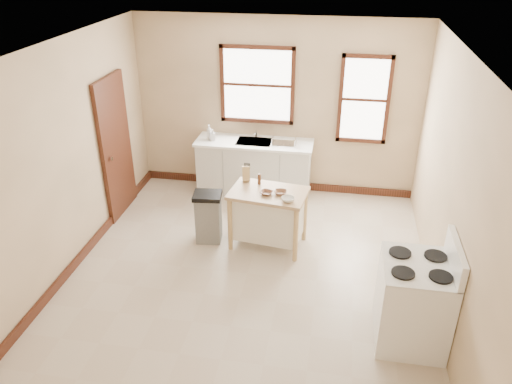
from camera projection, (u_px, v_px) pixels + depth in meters
floor at (247, 273)px, 6.35m from camera, size 5.00×5.00×0.00m
ceiling at (245, 50)px, 5.05m from camera, size 5.00×5.00×0.00m
wall_back at (276, 107)px, 7.89m from camera, size 4.50×0.04×2.80m
wall_left at (64, 161)px, 6.04m from camera, size 0.04×5.00×2.80m
wall_right at (452, 190)px, 5.36m from camera, size 0.04×5.00×2.80m
window_main at (257, 85)px, 7.75m from camera, size 1.17×0.06×1.22m
window_side at (364, 100)px, 7.57m from camera, size 0.77×0.06×1.37m
door_left at (116, 147)px, 7.33m from camera, size 0.06×0.90×2.10m
baseboard_back at (274, 184)px, 8.48m from camera, size 4.50×0.04×0.12m
baseboard_left at (84, 253)px, 6.66m from camera, size 0.04×5.00×0.12m
sink_counter at (254, 168)px, 8.10m from camera, size 1.86×0.62×0.92m
faucet at (256, 131)px, 8.00m from camera, size 0.03×0.03×0.22m
soap_bottle_a at (209, 132)px, 7.94m from camera, size 0.10×0.10×0.24m
soap_bottle_b at (213, 135)px, 7.90m from camera, size 0.10×0.10×0.18m
dish_rack at (284, 141)px, 7.78m from camera, size 0.43×0.37×0.09m
kitchen_island at (268, 218)px, 6.77m from camera, size 1.08×0.77×0.82m
knife_block at (246, 174)px, 6.82m from camera, size 0.12×0.12×0.20m
pepper_grinder at (259, 179)px, 6.74m from camera, size 0.06×0.06×0.15m
bowl_a at (266, 193)px, 6.50m from camera, size 0.20×0.20×0.04m
bowl_b at (280, 192)px, 6.51m from camera, size 0.18×0.18×0.04m
bowl_c at (288, 199)px, 6.33m from camera, size 0.20×0.20×0.05m
trash_bin at (208, 217)px, 6.88m from camera, size 0.41×0.36×0.73m
gas_stove at (415, 292)px, 5.07m from camera, size 0.76×0.77×1.21m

